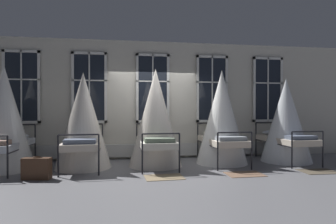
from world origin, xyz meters
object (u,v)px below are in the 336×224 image
at_px(cot_fourth, 222,118).
at_px(cot_fifth, 286,121).
at_px(cot_second, 83,122).
at_px(cot_third, 156,119).
at_px(cot_first, 4,119).
at_px(suitcase_dark, 37,168).

xyz_separation_m(cot_fourth, cot_fifth, (1.82, -0.03, -0.09)).
distance_m(cot_second, cot_fifth, 5.36).
height_order(cot_third, cot_fifth, cot_third).
distance_m(cot_first, cot_third, 3.57).
distance_m(cot_first, cot_second, 1.80).
height_order(cot_first, cot_fifth, cot_first).
relative_size(cot_first, cot_third, 1.01).
height_order(cot_first, cot_third, cot_first).
xyz_separation_m(cot_first, cot_fourth, (5.33, 0.05, -0.00)).
xyz_separation_m(cot_first, cot_third, (3.57, -0.03, -0.01)).
xyz_separation_m(cot_first, suitcase_dark, (1.02, -1.07, -0.97)).
bearing_deg(cot_fifth, cot_first, 89.15).
distance_m(cot_first, cot_fifth, 7.16).
relative_size(cot_first, cot_fifth, 1.09).
bearing_deg(cot_fifth, cot_third, 89.80).
xyz_separation_m(cot_third, cot_fifth, (3.59, 0.05, -0.08)).
bearing_deg(cot_first, cot_third, -90.00).
bearing_deg(suitcase_dark, cot_second, 62.79).
distance_m(cot_second, suitcase_dark, 1.59).
xyz_separation_m(cot_third, cot_fourth, (1.77, 0.08, 0.01)).
xyz_separation_m(cot_second, cot_third, (1.77, -0.02, 0.06)).
xyz_separation_m(cot_fifth, suitcase_dark, (-6.14, -1.09, -0.88)).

